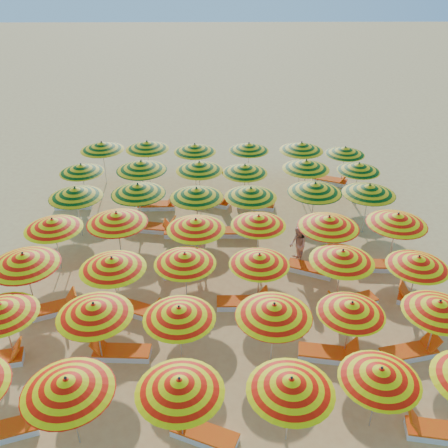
{
  "coord_description": "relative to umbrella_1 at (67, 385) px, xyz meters",
  "views": [
    {
      "loc": [
        -0.2,
        -15.68,
        11.1
      ],
      "look_at": [
        0.0,
        0.5,
        1.6
      ],
      "focal_mm": 40.0,
      "sensor_mm": 36.0,
      "label": 1
    }
  ],
  "objects": [
    {
      "name": "lounger_18",
      "position": [
        -3.17,
        12.48,
        -1.91
      ],
      "size": [
        1.76,
        0.67,
        0.69
      ],
      "rotation": [
        0.0,
        0.0,
        0.05
      ],
      "color": "white",
      "rests_on": "ground"
    },
    {
      "name": "umbrella_33",
      "position": [
        4.72,
        12.43,
        -0.14
      ],
      "size": [
        2.39,
        2.39,
        2.19
      ],
      "color": "silver",
      "rests_on": "ground"
    },
    {
      "name": "umbrella_32",
      "position": [
        2.67,
        12.57,
        -0.07
      ],
      "size": [
        2.39,
        2.39,
        2.27
      ],
      "color": "silver",
      "rests_on": "ground"
    },
    {
      "name": "beachgoer_b",
      "position": [
        6.55,
        7.89,
        -1.3
      ],
      "size": [
        0.68,
        0.82,
        1.52
      ],
      "primitive_type": "imported",
      "rotation": [
        0.0,
        0.0,
        4.87
      ],
      "color": "tan",
      "rests_on": "ground"
    },
    {
      "name": "lounger_13",
      "position": [
        6.99,
        7.18,
        -1.91
      ],
      "size": [
        1.82,
        1.23,
        0.69
      ],
      "rotation": [
        0.0,
        0.0,
        -0.42
      ],
      "color": "white",
      "rests_on": "ground"
    },
    {
      "name": "umbrella_14",
      "position": [
        2.42,
        5.36,
        -0.14
      ],
      "size": [
        2.41,
        2.41,
        2.18
      ],
      "color": "silver",
      "rests_on": "ground"
    },
    {
      "name": "lounger_0",
      "position": [
        -1.92,
        0.25,
        -1.91
      ],
      "size": [
        1.83,
        1.08,
        0.69
      ],
      "rotation": [
        0.0,
        0.0,
        0.31
      ],
      "color": "white",
      "rests_on": "ground"
    },
    {
      "name": "umbrella_29",
      "position": [
        9.67,
        10.05,
        -0.01
      ],
      "size": [
        2.44,
        2.44,
        2.33
      ],
      "color": "silver",
      "rests_on": "ground"
    },
    {
      "name": "umbrella_13",
      "position": [
        0.14,
        4.99,
        -0.06
      ],
      "size": [
        2.7,
        2.7,
        2.28
      ],
      "color": "silver",
      "rests_on": "ground"
    },
    {
      "name": "lounger_2",
      "position": [
        9.09,
        0.09,
        -1.91
      ],
      "size": [
        1.81,
        0.86,
        0.69
      ],
      "rotation": [
        0.0,
        0.0,
        2.97
      ],
      "color": "white",
      "rests_on": "ground"
    },
    {
      "name": "umbrella_41",
      "position": [
        9.76,
        14.77,
        -0.24
      ],
      "size": [
        2.16,
        2.16,
        2.07
      ],
      "color": "silver",
      "rests_on": "ground"
    },
    {
      "name": "umbrella_40",
      "position": [
        7.61,
        14.83,
        -0.04
      ],
      "size": [
        2.82,
        2.82,
        2.29
      ],
      "color": "silver",
      "rests_on": "ground"
    },
    {
      "name": "lounger_10",
      "position": [
        8.06,
        5.2,
        -1.91
      ],
      "size": [
        1.83,
        1.14,
        0.69
      ],
      "rotation": [
        0.0,
        0.0,
        3.49
      ],
      "color": "white",
      "rests_on": "ground"
    },
    {
      "name": "umbrella_2",
      "position": [
        2.6,
        0.03,
        -0.07
      ],
      "size": [
        2.56,
        2.56,
        2.26
      ],
      "color": "silver",
      "rests_on": "ground"
    },
    {
      "name": "lounger_12",
      "position": [
        2.11,
        7.3,
        -1.91
      ],
      "size": [
        1.82,
        1.23,
        0.69
      ],
      "rotation": [
        0.0,
        0.0,
        3.56
      ],
      "color": "white",
      "rests_on": "ground"
    },
    {
      "name": "umbrella_28",
      "position": [
        7.47,
        10.15,
        0.02
      ],
      "size": [
        2.49,
        2.49,
        2.37
      ],
      "color": "silver",
      "rests_on": "ground"
    },
    {
      "name": "umbrella_34",
      "position": [
        7.5,
        12.66,
        -0.05
      ],
      "size": [
        2.37,
        2.37,
        2.28
      ],
      "color": "silver",
      "rests_on": "ground"
    },
    {
      "name": "umbrella_11",
      "position": [
        9.78,
        2.87,
        -0.16
      ],
      "size": [
        2.13,
        2.13,
        2.16
      ],
      "color": "silver",
      "rests_on": "ground"
    },
    {
      "name": "umbrella_3",
      "position": [
        5.2,
        0.03,
        -0.09
      ],
      "size": [
        2.58,
        2.58,
        2.24
      ],
      "color": "silver",
      "rests_on": "ground"
    },
    {
      "name": "lounger_11",
      "position": [
        10.49,
        5.2,
        -1.91
      ],
      "size": [
        1.82,
        1.24,
        0.69
      ],
      "rotation": [
        0.0,
        0.0,
        2.72
      ],
      "color": "white",
      "rests_on": "ground"
    },
    {
      "name": "lounger_22",
      "position": [
        9.26,
        14.87,
        -1.91
      ],
      "size": [
        1.82,
        1.23,
        0.69
      ],
      "rotation": [
        0.0,
        0.0,
        -0.42
      ],
      "color": "white",
      "rests_on": "ground"
    },
    {
      "name": "umbrella_18",
      "position": [
        -2.48,
        7.55,
        -0.09
      ],
      "size": [
        2.12,
        2.12,
        2.24
      ],
      "color": "silver",
      "rests_on": "ground"
    },
    {
      "name": "ground",
      "position": [
        3.73,
        7.6,
        -2.06
      ],
      "size": [
        120.0,
        120.0,
        0.0
      ],
      "primitive_type": "plane",
      "color": "#DFB263",
      "rests_on": "ground"
    },
    {
      "name": "umbrella_39",
      "position": [
        5.05,
        15.2,
        -0.19
      ],
      "size": [
        2.41,
        2.41,
        2.12
      ],
      "color": "silver",
      "rests_on": "ground"
    },
    {
      "name": "umbrella_36",
      "position": [
        -2.2,
        15.06,
        -0.06
      ],
      "size": [
        2.82,
        2.82,
        2.28
      ],
      "color": "silver",
      "rests_on": "ground"
    },
    {
      "name": "umbrella_26",
      "position": [
        2.64,
        9.85,
        -0.02
      ],
      "size": [
        2.79,
        2.79,
        2.32
      ],
      "color": "silver",
      "rests_on": "ground"
    },
    {
      "name": "umbrella_7",
      "position": [
        0.04,
        2.72,
        -0.04
      ],
      "size": [
        2.81,
        2.81,
        2.3
      ],
      "color": "silver",
      "rests_on": "ground"
    },
    {
      "name": "umbrella_19",
      "position": [
        -0.19,
        7.73,
        0.04
      ],
      "size": [
        2.8,
        2.8,
        2.39
      ],
      "color": "silver",
      "rests_on": "ground"
    },
    {
      "name": "umbrella_31",
      "position": [
        0.1,
        12.41,
        0.05
      ],
      "size": [
        2.36,
        2.36,
        2.4
      ],
      "color": "silver",
      "rests_on": "ground"
    },
    {
      "name": "umbrella_17",
      "position": [
        9.98,
        5.12,
        -0.17
      ],
      "size": [
        2.07,
        2.07,
        2.15
      ],
      "color": "silver",
      "rests_on": "ground"
    },
    {
      "name": "umbrella_9",
      "position": [
        5.05,
        2.61,
        -0.02
      ],
      "size": [
        2.85,
        2.85,
        2.32
      ],
      "color": "silver",
      "rests_on": "ground"
    },
    {
      "name": "lounger_4",
      "position": [
        0.55,
        2.95,
        -1.91
      ],
      "size": [
        1.76,
        0.66,
        0.69
      ],
      "rotation": [
        0.0,
        0.0,
        3.1
      ],
      "color": "white",
      "rests_on": "ground"
    },
    {
      "name": "umbrella_38",
      "position": [
        2.38,
        14.91,
        -0.12
      ],
      "size": [
        2.31,
        2.31,
        2.2
      ],
      "color": "silver",
      "rests_on": "ground"
    },
    {
      "name": "umbrella_21",
      "position": [
        5.0,
        7.8,
        -0.14
      ],
      "size": [
        2.52,
        2.52,
        2.18
      ],
      "color": "silver",
      "rests_on": "ground"
    },
    {
      "name": "umbrella_6",
      "position": [
        -2.63,
        2.89,
        -0.14
      ],
      "size": [
        2.57,
        2.57,
        2.19
      ],
      "color": "silver",
      "rests_on": "ground"
    },
    {
      "name": "lounger_14",
      "position": [
        9.54,
        7.38,
        -1.91
      ],
      "size": [
        1.77,
        0.69,
        0.69
      ],
      "rotation": [
        0.0,
        0.0,
        -0.06
      ],
      "color": "white",
      "rests_on": "ground"
    },
    {
      "name": "lounger_21",
      "position": [
        5.22,
        12.33,
        -1.91
      ],
      "size": [
        1.82,
        0.94,
        0.69
      ],
      "rotation": [
        0.0,
        0.0,
        2.92
      ],
      "color": "white",
      "rests_on": "ground"
    },
    {
      "name": "lounger_17",
      "position": [
        4.33,
        9.9,
        -1.91
      ],
      "size": [
        1.74,
        0.61,
        0.69
      ],
      "rotation": [
        0.0,
        0.0,
        -0.02
      ],
      "color": "white",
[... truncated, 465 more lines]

